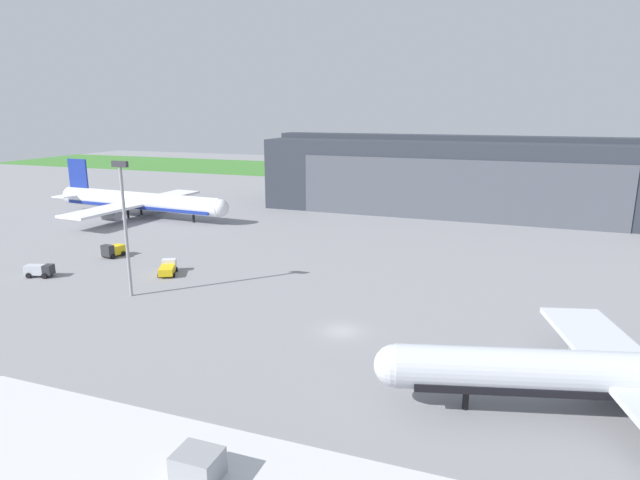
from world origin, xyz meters
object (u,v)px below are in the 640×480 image
at_px(baggage_tug, 113,250).
at_px(apron_light_mast, 125,219).
at_px(airliner_near_left, 629,377).
at_px(fuel_bowser, 39,270).
at_px(maintenance_hangar, 461,175).
at_px(airliner_far_right, 140,202).
at_px(pushback_tractor, 168,268).

height_order(baggage_tug, apron_light_mast, apron_light_mast).
relative_size(airliner_near_left, baggage_tug, 10.26).
height_order(fuel_bowser, apron_light_mast, apron_light_mast).
bearing_deg(airliner_near_left, apron_light_mast, 170.31).
height_order(maintenance_hangar, baggage_tug, maintenance_hangar).
relative_size(airliner_near_left, apron_light_mast, 2.17).
relative_size(airliner_far_right, fuel_bowser, 10.89).
distance_m(airliner_near_left, baggage_tug, 80.28).
bearing_deg(pushback_tractor, maintenance_hangar, 62.31).
height_order(airliner_near_left, apron_light_mast, apron_light_mast).
distance_m(maintenance_hangar, airliner_near_left, 95.20).
relative_size(baggage_tug, pushback_tractor, 0.75).
xyz_separation_m(airliner_near_left, apron_light_mast, (-59.56, 10.17, 7.33)).
relative_size(airliner_far_right, apron_light_mast, 2.63).
distance_m(airliner_near_left, apron_light_mast, 60.86).
xyz_separation_m(baggage_tug, pushback_tractor, (15.24, -5.20, -0.23)).
distance_m(airliner_far_right, apron_light_mast, 58.71).
xyz_separation_m(airliner_near_left, baggage_tug, (-76.05, 25.59, -2.49)).
bearing_deg(airliner_far_right, apron_light_mast, -52.86).
bearing_deg(baggage_tug, fuel_bowser, -101.48).
bearing_deg(airliner_near_left, fuel_bowser, 171.10).
xyz_separation_m(maintenance_hangar, airliner_near_left, (23.12, -92.19, -5.37)).
bearing_deg(airliner_near_left, airliner_far_right, 149.13).
bearing_deg(airliner_far_right, maintenance_hangar, 26.42).
distance_m(fuel_bowser, baggage_tug, 13.53).
height_order(fuel_bowser, pushback_tractor, pushback_tractor).
bearing_deg(pushback_tractor, baggage_tug, 161.18).
distance_m(baggage_tug, pushback_tractor, 16.11).
height_order(airliner_far_right, fuel_bowser, airliner_far_right).
relative_size(maintenance_hangar, airliner_far_right, 1.95).
relative_size(airliner_far_right, baggage_tug, 12.42).
bearing_deg(pushback_tractor, fuel_bowser, -155.78).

